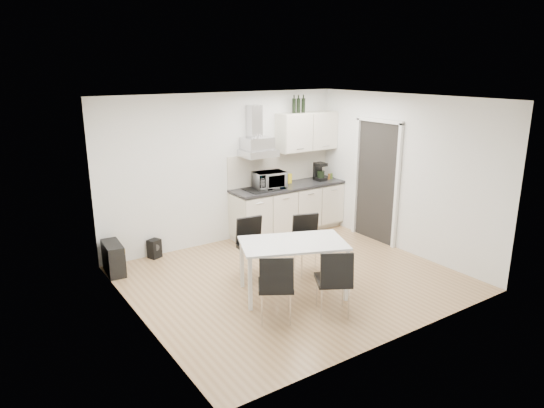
# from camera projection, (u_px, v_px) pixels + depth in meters

# --- Properties ---
(ground) EXTENTS (4.50, 4.50, 0.00)m
(ground) POSITION_uv_depth(u_px,v_px,m) (291.00, 278.00, 7.15)
(ground) COLOR tan
(ground) RESTS_ON ground
(wall_back) EXTENTS (4.50, 0.10, 2.60)m
(wall_back) POSITION_uv_depth(u_px,v_px,m) (224.00, 169.00, 8.39)
(wall_back) COLOR silver
(wall_back) RESTS_ON ground
(wall_front) EXTENTS (4.50, 0.10, 2.60)m
(wall_front) POSITION_uv_depth(u_px,v_px,m) (402.00, 232.00, 5.19)
(wall_front) COLOR silver
(wall_front) RESTS_ON ground
(wall_left) EXTENTS (0.10, 4.00, 2.60)m
(wall_left) POSITION_uv_depth(u_px,v_px,m) (135.00, 220.00, 5.59)
(wall_left) COLOR silver
(wall_left) RESTS_ON ground
(wall_right) EXTENTS (0.10, 4.00, 2.60)m
(wall_right) POSITION_uv_depth(u_px,v_px,m) (403.00, 174.00, 7.99)
(wall_right) COLOR silver
(wall_right) RESTS_ON ground
(ceiling) EXTENTS (4.50, 4.50, 0.00)m
(ceiling) POSITION_uv_depth(u_px,v_px,m) (294.00, 99.00, 6.44)
(ceiling) COLOR white
(ceiling) RESTS_ON wall_back
(doorway) EXTENTS (0.08, 1.04, 2.10)m
(doorway) POSITION_uv_depth(u_px,v_px,m) (376.00, 183.00, 8.48)
(doorway) COLOR white
(doorway) RESTS_ON ground
(kitchenette) EXTENTS (2.22, 0.64, 2.52)m
(kitchenette) POSITION_uv_depth(u_px,v_px,m) (289.00, 189.00, 8.94)
(kitchenette) COLOR beige
(kitchenette) RESTS_ON ground
(dining_table) EXTENTS (1.59, 1.25, 0.75)m
(dining_table) POSITION_uv_depth(u_px,v_px,m) (293.00, 248.00, 6.49)
(dining_table) COLOR white
(dining_table) RESTS_ON ground
(chair_far_left) EXTENTS (0.49, 0.54, 0.88)m
(chair_far_left) POSITION_uv_depth(u_px,v_px,m) (255.00, 249.00, 7.09)
(chair_far_left) COLOR black
(chair_far_left) RESTS_ON ground
(chair_far_right) EXTENTS (0.58, 0.61, 0.88)m
(chair_far_right) POSITION_uv_depth(u_px,v_px,m) (309.00, 245.00, 7.22)
(chair_far_right) COLOR black
(chair_far_right) RESTS_ON ground
(chair_near_left) EXTENTS (0.64, 0.66, 0.88)m
(chair_near_left) POSITION_uv_depth(u_px,v_px,m) (276.00, 286.00, 5.87)
(chair_near_left) COLOR black
(chair_near_left) RESTS_ON ground
(chair_near_right) EXTENTS (0.63, 0.65, 0.88)m
(chair_near_right) POSITION_uv_depth(u_px,v_px,m) (333.00, 281.00, 6.02)
(chair_near_right) COLOR black
(chair_near_right) RESTS_ON ground
(guitar_amp) EXTENTS (0.29, 0.58, 0.47)m
(guitar_amp) POSITION_uv_depth(u_px,v_px,m) (113.00, 258.00, 7.27)
(guitar_amp) COLOR black
(guitar_amp) RESTS_ON ground
(floor_speaker) EXTENTS (0.23, 0.22, 0.31)m
(floor_speaker) POSITION_uv_depth(u_px,v_px,m) (154.00, 249.00, 7.88)
(floor_speaker) COLOR black
(floor_speaker) RESTS_ON ground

